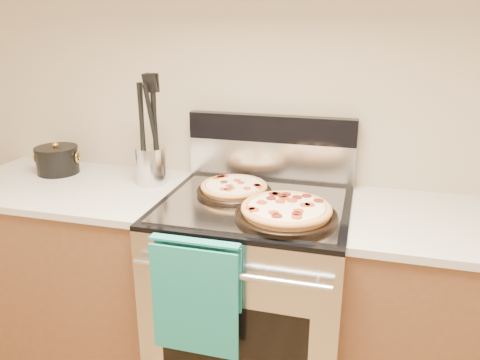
% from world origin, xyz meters
% --- Properties ---
extents(wall_back, '(4.00, 0.00, 4.00)m').
position_xyz_m(wall_back, '(0.00, 2.00, 1.35)').
color(wall_back, '#C4B18D').
rests_on(wall_back, ground).
extents(range_body, '(0.76, 0.68, 0.90)m').
position_xyz_m(range_body, '(0.00, 1.65, 0.45)').
color(range_body, '#B7B7BC').
rests_on(range_body, ground).
extents(oven_window, '(0.56, 0.01, 0.40)m').
position_xyz_m(oven_window, '(0.00, 1.31, 0.45)').
color(oven_window, black).
rests_on(oven_window, range_body).
extents(cooktop, '(0.76, 0.68, 0.02)m').
position_xyz_m(cooktop, '(0.00, 1.65, 0.91)').
color(cooktop, black).
rests_on(cooktop, range_body).
extents(backsplash_lower, '(0.76, 0.06, 0.18)m').
position_xyz_m(backsplash_lower, '(0.00, 1.96, 1.01)').
color(backsplash_lower, silver).
rests_on(backsplash_lower, cooktop).
extents(backsplash_upper, '(0.76, 0.06, 0.12)m').
position_xyz_m(backsplash_upper, '(0.00, 1.96, 1.16)').
color(backsplash_upper, black).
rests_on(backsplash_upper, backsplash_lower).
extents(oven_handle, '(0.70, 0.03, 0.03)m').
position_xyz_m(oven_handle, '(0.00, 1.27, 0.80)').
color(oven_handle, silver).
rests_on(oven_handle, range_body).
extents(dish_towel, '(0.32, 0.05, 0.42)m').
position_xyz_m(dish_towel, '(-0.12, 1.27, 0.70)').
color(dish_towel, teal).
rests_on(dish_towel, oven_handle).
extents(foil_sheet, '(0.70, 0.55, 0.01)m').
position_xyz_m(foil_sheet, '(0.00, 1.62, 0.92)').
color(foil_sheet, gray).
rests_on(foil_sheet, cooktop).
extents(cabinet_left, '(1.00, 0.62, 0.88)m').
position_xyz_m(cabinet_left, '(-0.88, 1.68, 0.44)').
color(cabinet_left, brown).
rests_on(cabinet_left, ground).
extents(countertop_left, '(1.02, 0.64, 0.03)m').
position_xyz_m(countertop_left, '(-0.88, 1.68, 0.90)').
color(countertop_left, '#BBB3A8').
rests_on(countertop_left, cabinet_left).
extents(cabinet_right, '(1.00, 0.62, 0.88)m').
position_xyz_m(cabinet_right, '(0.88, 1.68, 0.44)').
color(cabinet_right, brown).
rests_on(cabinet_right, ground).
extents(pepperoni_pizza_back, '(0.41, 0.41, 0.04)m').
position_xyz_m(pepperoni_pizza_back, '(-0.11, 1.72, 0.95)').
color(pepperoni_pizza_back, '#C4773B').
rests_on(pepperoni_pizza_back, foil_sheet).
extents(pepperoni_pizza_front, '(0.37, 0.37, 0.05)m').
position_xyz_m(pepperoni_pizza_front, '(0.15, 1.52, 0.95)').
color(pepperoni_pizza_front, '#C4773B').
rests_on(pepperoni_pizza_front, foil_sheet).
extents(utensil_crock, '(0.15, 0.15, 0.17)m').
position_xyz_m(utensil_crock, '(-0.52, 1.79, 1.00)').
color(utensil_crock, silver).
rests_on(utensil_crock, countertop_left).
extents(saucepan, '(0.23, 0.23, 0.12)m').
position_xyz_m(saucepan, '(-1.03, 1.81, 0.97)').
color(saucepan, black).
rests_on(saucepan, countertop_left).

